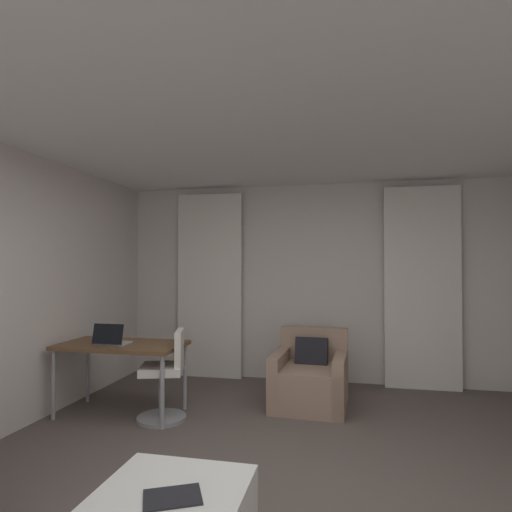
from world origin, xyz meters
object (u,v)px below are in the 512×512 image
at_px(desk_chair, 166,380).
at_px(magazine_open, 172,497).
at_px(armchair, 310,379).
at_px(desk, 122,349).
at_px(laptop, 112,340).

distance_m(desk_chair, magazine_open, 2.17).
bearing_deg(armchair, magazine_open, -99.23).
height_order(armchair, desk, armchair).
relative_size(desk, desk_chair, 1.43).
height_order(desk, magazine_open, desk).
relative_size(armchair, magazine_open, 2.62).
relative_size(desk_chair, magazine_open, 2.59).
distance_m(laptop, magazine_open, 2.47).
bearing_deg(desk_chair, magazine_open, -65.11).
distance_m(armchair, magazine_open, 2.75).
bearing_deg(laptop, magazine_open, -52.45).
relative_size(armchair, desk, 0.71).
relative_size(laptop, magazine_open, 0.95).
xyz_separation_m(desk, laptop, (-0.06, -0.09, 0.11)).
bearing_deg(desk_chair, armchair, 28.92).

